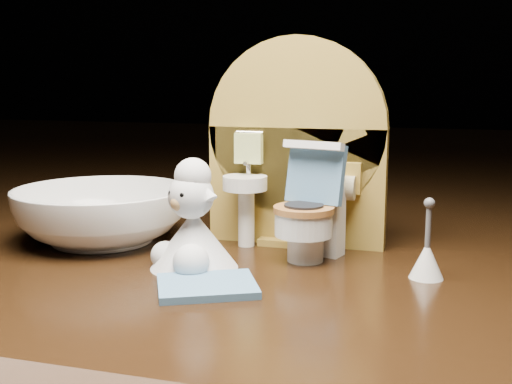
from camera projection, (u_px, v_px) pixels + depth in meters
The scene contains 6 objects.
backdrop_panel at pixel (295, 155), 0.47m from camera, with size 0.13×0.05×0.15m.
toy_toilet at pixel (311, 216), 0.43m from camera, with size 0.05×0.05×0.08m.
bath_mat at pixel (207, 286), 0.37m from camera, with size 0.06×0.05×0.00m, color #517EA7.
toilet_brush at pixel (427, 257), 0.39m from camera, with size 0.02×0.02×0.05m.
plush_lamb at pixel (192, 230), 0.41m from camera, with size 0.06×0.06×0.07m.
ceramic_bowl at pixel (102, 215), 0.48m from camera, with size 0.13×0.13×0.04m, color white.
Camera 1 is at (0.10, -0.39, 0.12)m, focal length 45.00 mm.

